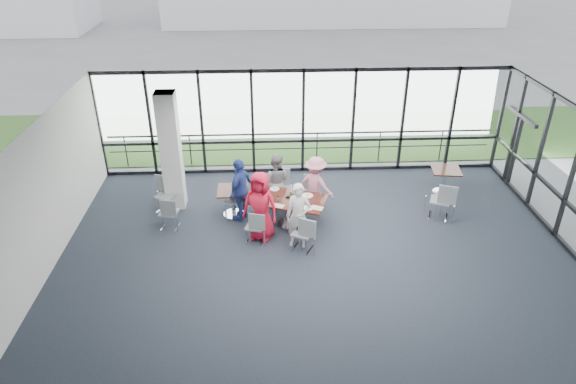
{
  "coord_description": "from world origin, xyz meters",
  "views": [
    {
      "loc": [
        -1.16,
        -9.36,
        7.04
      ],
      "look_at": [
        -0.62,
        1.57,
        1.1
      ],
      "focal_mm": 32.0,
      "sensor_mm": 36.0,
      "label": 1
    }
  ],
  "objects_px": {
    "main_table": "(287,203)",
    "chair_main_fr": "(312,193)",
    "chair_main_nl": "(255,226)",
    "side_table_left": "(233,194)",
    "diner_near_right": "(298,216)",
    "diner_far_right": "(315,185)",
    "chair_main_fl": "(283,189)",
    "side_table_right": "(445,173)",
    "diner_end": "(240,189)",
    "structural_column": "(171,152)",
    "diner_near_left": "(260,206)",
    "diner_far_left": "(276,181)",
    "chair_spare_la": "(169,213)",
    "chair_spare_lb": "(166,196)",
    "chair_main_nr": "(303,233)",
    "chair_spare_r": "(440,201)",
    "chair_main_end": "(236,200)"
  },
  "relations": [
    {
      "from": "side_table_left",
      "to": "chair_spare_lb",
      "type": "bearing_deg",
      "value": 171.37
    },
    {
      "from": "diner_end",
      "to": "chair_spare_r",
      "type": "distance_m",
      "value": 5.18
    },
    {
      "from": "chair_main_nr",
      "to": "chair_spare_r",
      "type": "xyz_separation_m",
      "value": [
        3.68,
        1.29,
        0.05
      ]
    },
    {
      "from": "diner_far_right",
      "to": "side_table_right",
      "type": "bearing_deg",
      "value": -133.81
    },
    {
      "from": "diner_far_right",
      "to": "diner_end",
      "type": "height_order",
      "value": "diner_end"
    },
    {
      "from": "structural_column",
      "to": "side_table_right",
      "type": "xyz_separation_m",
      "value": [
        7.51,
        0.34,
        -0.98
      ]
    },
    {
      "from": "diner_end",
      "to": "chair_main_nr",
      "type": "xyz_separation_m",
      "value": [
        1.48,
        -1.5,
        -0.4
      ]
    },
    {
      "from": "main_table",
      "to": "chair_spare_lb",
      "type": "xyz_separation_m",
      "value": [
        -3.19,
        0.82,
        -0.15
      ]
    },
    {
      "from": "main_table",
      "to": "side_table_right",
      "type": "xyz_separation_m",
      "value": [
        4.53,
        1.46,
        -0.01
      ]
    },
    {
      "from": "chair_main_nr",
      "to": "chair_main_end",
      "type": "height_order",
      "value": "chair_main_end"
    },
    {
      "from": "structural_column",
      "to": "chair_main_nr",
      "type": "bearing_deg",
      "value": -34.83
    },
    {
      "from": "side_table_left",
      "to": "diner_near_right",
      "type": "xyz_separation_m",
      "value": [
        1.61,
        -1.51,
        0.2
      ]
    },
    {
      "from": "main_table",
      "to": "chair_main_fr",
      "type": "bearing_deg",
      "value": 69.51
    },
    {
      "from": "diner_far_left",
      "to": "side_table_right",
      "type": "bearing_deg",
      "value": -158.08
    },
    {
      "from": "diner_far_right",
      "to": "chair_main_nl",
      "type": "relative_size",
      "value": 1.87
    },
    {
      "from": "diner_near_right",
      "to": "chair_spare_la",
      "type": "xyz_separation_m",
      "value": [
        -3.2,
        0.95,
        -0.38
      ]
    },
    {
      "from": "side_table_left",
      "to": "chair_main_end",
      "type": "distance_m",
      "value": 0.18
    },
    {
      "from": "chair_main_end",
      "to": "diner_end",
      "type": "bearing_deg",
      "value": 63.91
    },
    {
      "from": "diner_end",
      "to": "chair_main_fr",
      "type": "bearing_deg",
      "value": 130.72
    },
    {
      "from": "chair_main_nl",
      "to": "chair_main_end",
      "type": "xyz_separation_m",
      "value": [
        -0.5,
        1.25,
        0.04
      ]
    },
    {
      "from": "side_table_left",
      "to": "chair_main_fl",
      "type": "xyz_separation_m",
      "value": [
        1.33,
        0.46,
        -0.13
      ]
    },
    {
      "from": "side_table_right",
      "to": "chair_spare_lb",
      "type": "height_order",
      "value": "chair_spare_lb"
    },
    {
      "from": "side_table_right",
      "to": "diner_end",
      "type": "bearing_deg",
      "value": -168.96
    },
    {
      "from": "chair_main_nl",
      "to": "chair_main_fr",
      "type": "height_order",
      "value": "chair_main_fr"
    },
    {
      "from": "diner_near_left",
      "to": "structural_column",
      "type": "bearing_deg",
      "value": 164.47
    },
    {
      "from": "diner_end",
      "to": "chair_main_nl",
      "type": "bearing_deg",
      "value": 44.51
    },
    {
      "from": "side_table_left",
      "to": "chair_main_nr",
      "type": "bearing_deg",
      "value": -45.01
    },
    {
      "from": "diner_near_left",
      "to": "chair_main_fl",
      "type": "relative_size",
      "value": 1.8
    },
    {
      "from": "structural_column",
      "to": "chair_main_nl",
      "type": "xyz_separation_m",
      "value": [
        2.16,
        -1.88,
        -1.18
      ]
    },
    {
      "from": "diner_far_right",
      "to": "chair_main_fl",
      "type": "height_order",
      "value": "diner_far_right"
    },
    {
      "from": "chair_main_fr",
      "to": "chair_spare_lb",
      "type": "distance_m",
      "value": 3.9
    },
    {
      "from": "chair_main_fr",
      "to": "chair_spare_la",
      "type": "bearing_deg",
      "value": 18.66
    },
    {
      "from": "chair_main_nl",
      "to": "chair_spare_r",
      "type": "bearing_deg",
      "value": 25.67
    },
    {
      "from": "structural_column",
      "to": "chair_main_fl",
      "type": "relative_size",
      "value": 3.24
    },
    {
      "from": "diner_near_left",
      "to": "diner_far_right",
      "type": "distance_m",
      "value": 1.87
    },
    {
      "from": "chair_spare_lb",
      "to": "chair_main_fr",
      "type": "bearing_deg",
      "value": -154.78
    },
    {
      "from": "chair_main_nl",
      "to": "chair_main_fl",
      "type": "xyz_separation_m",
      "value": [
        0.75,
        1.75,
        0.07
      ]
    },
    {
      "from": "side_table_left",
      "to": "side_table_right",
      "type": "relative_size",
      "value": 0.9
    },
    {
      "from": "chair_spare_la",
      "to": "side_table_left",
      "type": "bearing_deg",
      "value": 31.06
    },
    {
      "from": "structural_column",
      "to": "main_table",
      "type": "relative_size",
      "value": 1.48
    },
    {
      "from": "diner_far_left",
      "to": "diner_far_right",
      "type": "bearing_deg",
      "value": 179.13
    },
    {
      "from": "diner_near_right",
      "to": "chair_main_fl",
      "type": "xyz_separation_m",
      "value": [
        -0.28,
        1.97,
        -0.32
      ]
    },
    {
      "from": "diner_far_left",
      "to": "chair_main_nl",
      "type": "distance_m",
      "value": 1.78
    },
    {
      "from": "side_table_right",
      "to": "structural_column",
      "type": "bearing_deg",
      "value": -177.44
    },
    {
      "from": "diner_near_right",
      "to": "diner_far_right",
      "type": "distance_m",
      "value": 1.66
    },
    {
      "from": "structural_column",
      "to": "chair_spare_lb",
      "type": "bearing_deg",
      "value": -124.18
    },
    {
      "from": "diner_near_right",
      "to": "chair_main_fl",
      "type": "height_order",
      "value": "diner_near_right"
    },
    {
      "from": "side_table_left",
      "to": "diner_far_left",
      "type": "bearing_deg",
      "value": 17.8
    },
    {
      "from": "chair_main_nr",
      "to": "chair_spare_r",
      "type": "bearing_deg",
      "value": 46.31
    },
    {
      "from": "diner_near_left",
      "to": "chair_main_end",
      "type": "distance_m",
      "value": 1.33
    }
  ]
}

